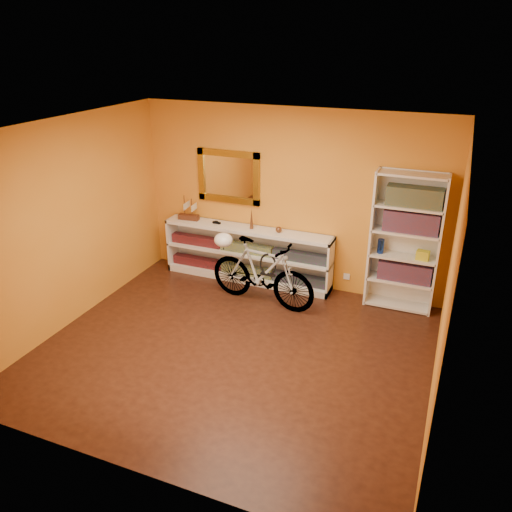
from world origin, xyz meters
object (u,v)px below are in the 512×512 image
at_px(console_unit, 247,254).
at_px(bicycle, 262,273).
at_px(helmet, 223,240).
at_px(bookcase, 405,243).

height_order(console_unit, bicycle, bicycle).
xyz_separation_m(bicycle, helmet, (-0.61, 0.08, 0.36)).
bearing_deg(bicycle, helmet, 90.00).
bearing_deg(bookcase, helmet, -166.94).
xyz_separation_m(bookcase, bicycle, (-1.78, -0.63, -0.48)).
bearing_deg(console_unit, bookcase, 0.64).
bearing_deg(console_unit, helmet, -104.40).
distance_m(console_unit, helmet, 0.68).
bearing_deg(console_unit, bicycle, -51.95).
bearing_deg(helmet, bicycle, -7.40).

